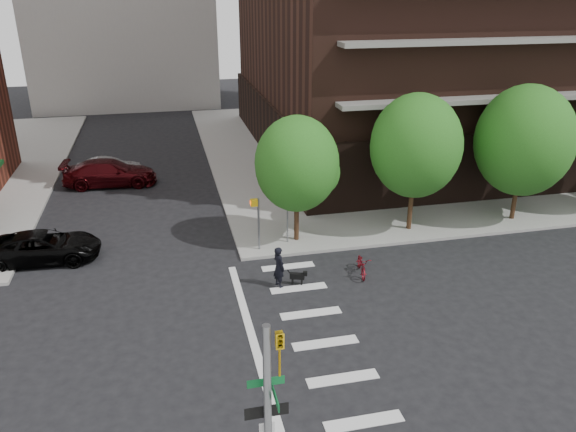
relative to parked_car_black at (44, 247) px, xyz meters
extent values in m
plane|color=black|center=(7.83, -9.13, -0.70)|extent=(120.00, 120.00, 0.00)
cube|color=gray|center=(28.33, 14.37, -0.63)|extent=(39.00, 33.00, 0.15)
cube|color=silver|center=(10.83, -13.13, -0.70)|extent=(2.40, 0.50, 0.01)
cube|color=silver|center=(10.83, -11.13, -0.70)|extent=(2.40, 0.50, 0.01)
cube|color=silver|center=(10.83, -9.13, -0.70)|extent=(2.40, 0.50, 0.01)
cube|color=silver|center=(10.83, -7.13, -0.70)|extent=(2.40, 0.50, 0.01)
cube|color=silver|center=(10.83, -5.13, -0.70)|extent=(2.40, 0.50, 0.01)
cube|color=silver|center=(10.83, -3.13, -0.70)|extent=(2.40, 0.50, 0.01)
cube|color=silver|center=(8.33, -9.13, -0.70)|extent=(0.30, 13.00, 0.01)
cube|color=black|center=(25.83, 14.87, 1.45)|extent=(25.50, 25.50, 4.00)
cylinder|color=#301E11|center=(11.83, -0.63, 0.60)|extent=(0.24, 0.24, 2.30)
sphere|color=#235B19|center=(11.83, -0.63, 3.35)|extent=(4.00, 4.00, 4.00)
cylinder|color=#301E11|center=(17.83, -0.63, 0.75)|extent=(0.24, 0.24, 2.60)
sphere|color=#235B19|center=(17.83, -0.63, 3.85)|extent=(4.50, 4.50, 4.50)
cylinder|color=#301E11|center=(23.83, -0.63, 0.60)|extent=(0.24, 0.24, 2.30)
sphere|color=#235B19|center=(23.83, -0.63, 3.75)|extent=(5.00, 5.00, 5.00)
imported|color=gold|center=(7.58, -16.63, 4.75)|extent=(0.16, 0.20, 1.00)
cube|color=#0A5926|center=(7.33, -16.48, 4.05)|extent=(0.75, 0.02, 0.18)
cube|color=#0A5926|center=(7.48, -16.63, 3.80)|extent=(0.02, 0.75, 0.18)
cube|color=black|center=(7.33, -16.51, 3.35)|extent=(0.90, 0.02, 0.28)
cube|color=silver|center=(7.33, -16.51, 2.85)|extent=(0.32, 0.02, 0.42)
cylinder|color=slate|center=(9.83, -1.33, 0.75)|extent=(0.10, 0.10, 2.60)
cube|color=gold|center=(9.63, -1.33, 1.85)|extent=(0.32, 0.25, 0.32)
cylinder|color=slate|center=(11.33, -0.83, 0.55)|extent=(0.08, 0.08, 2.20)
cube|color=gold|center=(11.33, -0.98, 1.45)|extent=(0.64, 0.02, 0.64)
imported|color=black|center=(0.00, 0.00, 0.00)|extent=(2.56, 5.15, 1.40)
imported|color=#3B080B|center=(2.33, 10.18, 0.13)|extent=(2.70, 5.86, 1.66)
imported|color=#A8ABAE|center=(2.17, 11.51, -0.01)|extent=(1.57, 4.22, 1.38)
imported|color=maroon|center=(13.85, -4.52, -0.23)|extent=(0.94, 1.87, 0.94)
imported|color=black|center=(10.07, -4.74, 0.21)|extent=(0.77, 0.64, 1.82)
cube|color=black|center=(10.86, -4.77, -0.31)|extent=(0.65, 0.41, 0.25)
cube|color=black|center=(11.17, -4.89, -0.16)|extent=(0.22, 0.20, 0.18)
cylinder|color=black|center=(11.04, -4.71, -0.57)|extent=(0.06, 0.06, 0.27)
cylinder|color=black|center=(10.67, -4.83, -0.57)|extent=(0.06, 0.06, 0.27)
camera|label=1|loc=(5.78, -25.18, 11.25)|focal=35.00mm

